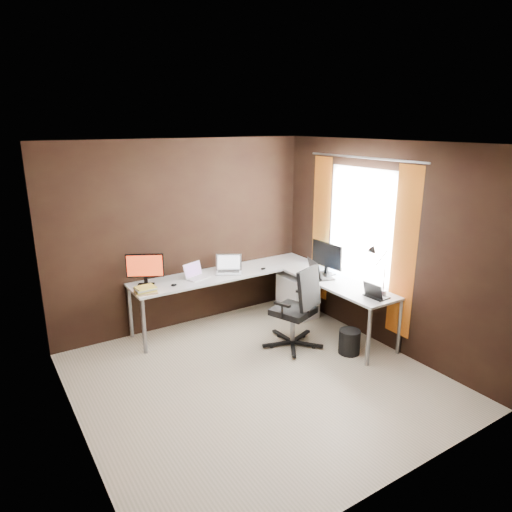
{
  "coord_description": "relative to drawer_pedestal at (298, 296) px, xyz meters",
  "views": [
    {
      "loc": [
        -2.36,
        -3.68,
        2.68
      ],
      "look_at": [
        0.59,
        0.95,
        1.08
      ],
      "focal_mm": 32.0,
      "sensor_mm": 36.0,
      "label": 1
    }
  ],
  "objects": [
    {
      "name": "wastebasket",
      "position": [
        -0.16,
        -1.24,
        -0.15
      ],
      "size": [
        0.34,
        0.34,
        0.3
      ],
      "primitive_type": "cylinder",
      "rotation": [
        0.0,
        0.0,
        0.4
      ],
      "color": "black",
      "rests_on": "ground"
    },
    {
      "name": "room",
      "position": [
        -1.09,
        -1.08,
        0.98
      ],
      "size": [
        3.6,
        3.6,
        2.5
      ],
      "color": "#C5B399",
      "rests_on": "ground"
    },
    {
      "name": "desk",
      "position": [
        -0.59,
        -0.11,
        0.38
      ],
      "size": [
        2.65,
        2.25,
        0.73
      ],
      "color": "white",
      "rests_on": "ground"
    },
    {
      "name": "laptop_white",
      "position": [
        -1.42,
        0.36,
        0.47
      ],
      "size": [
        0.34,
        0.29,
        0.2
      ],
      "rotation": [
        0.0,
        0.0,
        0.33
      ],
      "color": "white",
      "rests_on": "desk"
    },
    {
      "name": "monitor_left",
      "position": [
        -2.06,
        0.44,
        0.66
      ],
      "size": [
        0.42,
        0.24,
        0.4
      ],
      "rotation": [
        0.0,
        0.0,
        -0.48
      ],
      "color": "black",
      "rests_on": "desk"
    },
    {
      "name": "desk_lamp",
      "position": [
        0.12,
        -1.32,
        0.8
      ],
      "size": [
        0.19,
        0.22,
        0.59
      ],
      "rotation": [
        0.0,
        0.0,
        -0.23
      ],
      "color": "slate",
      "rests_on": "desk"
    },
    {
      "name": "laptop_silver",
      "position": [
        -0.94,
        0.34,
        0.48
      ],
      "size": [
        0.43,
        0.4,
        0.23
      ],
      "rotation": [
        0.0,
        0.0,
        -0.56
      ],
      "color": "silver",
      "rests_on": "desk"
    },
    {
      "name": "laptop_black_big",
      "position": [
        -0.04,
        -0.48,
        0.48
      ],
      "size": [
        0.35,
        0.42,
        0.24
      ],
      "rotation": [
        0.0,
        0.0,
        1.28
      ],
      "color": "black",
      "rests_on": "desk"
    },
    {
      "name": "book_stack",
      "position": [
        -2.16,
        0.18,
        0.47
      ],
      "size": [
        0.28,
        0.24,
        0.08
      ],
      "rotation": [
        0.0,
        0.0,
        -0.04
      ],
      "color": "tan",
      "rests_on": "desk"
    },
    {
      "name": "drawer_pedestal",
      "position": [
        0.0,
        0.0,
        0.0
      ],
      "size": [
        0.42,
        0.5,
        0.6
      ],
      "primitive_type": "cube",
      "color": "white",
      "rests_on": "ground"
    },
    {
      "name": "mouse_left",
      "position": [
        -1.78,
        0.22,
        0.45
      ],
      "size": [
        0.09,
        0.06,
        0.03
      ],
      "primitive_type": "ellipsoid",
      "rotation": [
        0.0,
        0.0,
        0.12
      ],
      "color": "black",
      "rests_on": "desk"
    },
    {
      "name": "mouse_corner",
      "position": [
        -0.48,
        0.18,
        0.44
      ],
      "size": [
        0.08,
        0.05,
        0.03
      ],
      "primitive_type": "ellipsoid",
      "rotation": [
        0.0,
        0.0,
        -0.08
      ],
      "color": "black",
      "rests_on": "desk"
    },
    {
      "name": "office_chair",
      "position": [
        -0.6,
        -0.73,
        0.01
      ],
      "size": [
        0.59,
        0.62,
        1.04
      ],
      "rotation": [
        0.0,
        0.0,
        0.35
      ],
      "color": "black",
      "rests_on": "ground"
    },
    {
      "name": "laptop_black_small",
      "position": [
        0.04,
        -1.39,
        0.47
      ],
      "size": [
        0.21,
        0.28,
        0.18
      ],
      "rotation": [
        0.0,
        0.0,
        1.63
      ],
      "color": "black",
      "rests_on": "desk"
    },
    {
      "name": "monitor_right",
      "position": [
        0.13,
        -0.44,
        0.68
      ],
      "size": [
        0.14,
        0.53,
        0.44
      ],
      "rotation": [
        0.0,
        0.0,
        1.64
      ],
      "color": "black",
      "rests_on": "desk"
    }
  ]
}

